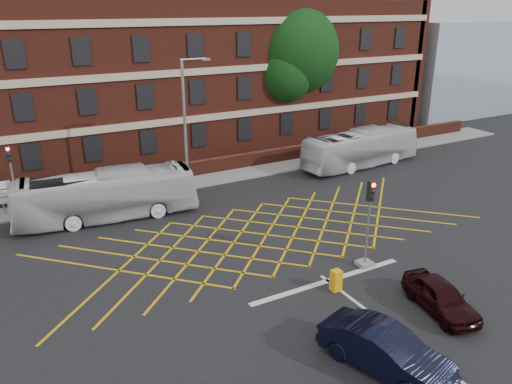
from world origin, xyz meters
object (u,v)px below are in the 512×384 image
car_navy (385,350)px  traffic_light_near (367,232)px  deciduous_tree (294,57)px  bus_left (106,195)px  street_lamp (188,156)px  utility_cabinet (336,280)px  bus_right (361,148)px  traffic_light_far (15,188)px  car_maroon (441,296)px  direction_signs (1,194)px

car_navy → traffic_light_near: size_ratio=1.09×
deciduous_tree → bus_left: bearing=-153.9°
street_lamp → utility_cabinet: bearing=-82.5°
bus_right → traffic_light_far: traffic_light_far is taller
traffic_light_far → car_maroon: bearing=-53.2°
bus_right → car_maroon: size_ratio=2.66×
traffic_light_near → utility_cabinet: (-2.57, -1.09, -1.28)m
bus_left → bus_right: bus_left is taller
deciduous_tree → traffic_light_far: (-23.05, -6.23, -5.68)m
direction_signs → car_navy: bearing=-63.5°
car_navy → utility_cabinet: bearing=53.7°
street_lamp → car_maroon: bearing=-74.6°
deciduous_tree → direction_signs: size_ratio=5.32×
car_maroon → utility_cabinet: (-2.75, 3.26, -0.16)m
bus_right → street_lamp: 14.36m
car_maroon → traffic_light_near: traffic_light_near is taller
bus_right → traffic_light_near: traffic_light_near is taller
deciduous_tree → street_lamp: 16.74m
deciduous_tree → traffic_light_far: deciduous_tree is taller
car_maroon → traffic_light_far: traffic_light_far is taller
bus_left → utility_cabinet: bus_left is taller
utility_cabinet → street_lamp: bearing=97.5°
car_navy → street_lamp: size_ratio=0.53×
car_navy → car_maroon: bearing=2.1°
bus_left → car_maroon: (9.53, -15.91, -0.78)m
direction_signs → utility_cabinet: (12.03, -15.96, -0.90)m
car_navy → deciduous_tree: bearing=45.8°
car_maroon → direction_signs: bearing=138.6°
bus_left → traffic_light_far: size_ratio=2.39×
bus_right → car_navy: (-14.23, -18.22, -0.63)m
street_lamp → utility_cabinet: size_ratio=9.12×
traffic_light_near → direction_signs: bearing=134.4°
car_navy → traffic_light_near: 7.32m
car_navy → deciduous_tree: deciduous_tree is taller
bus_left → traffic_light_near: traffic_light_near is taller
car_navy → traffic_light_far: (-9.65, 20.31, 1.00)m
car_maroon → street_lamp: bearing=116.5°
bus_right → utility_cabinet: bearing=132.7°
car_navy → direction_signs: 23.23m
direction_signs → traffic_light_far: bearing=-32.7°
car_navy → car_maroon: 4.67m
bus_left → traffic_light_near: bearing=-134.7°
bus_right → street_lamp: (-14.26, -0.63, 1.61)m
bus_right → deciduous_tree: 10.32m
bus_left → bus_right: size_ratio=1.02×
bus_right → car_maroon: bus_right is taller
traffic_light_near → traffic_light_far: bearing=133.9°
street_lamp → direction_signs: size_ratio=3.99×
traffic_light_far → utility_cabinet: 19.21m
traffic_light_far → deciduous_tree: bearing=15.1°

